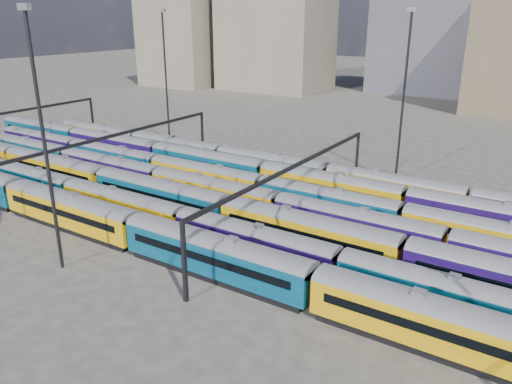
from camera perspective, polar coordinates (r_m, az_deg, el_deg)
The scene contains 14 objects.
ground at distance 66.59m, azimuth -3.36°, elevation -2.13°, with size 500.00×500.00×0.00m, color #3C3632.
rake_0 at distance 49.24m, azimuth -4.71°, elevation -6.79°, with size 152.06×3.18×5.36m.
rake_1 at distance 57.85m, azimuth -8.42°, elevation -3.10°, with size 116.60×2.85×4.78m.
rake_2 at distance 59.80m, azimuth -3.39°, elevation -1.87°, with size 128.32×3.13×5.27m.
rake_3 at distance 73.18m, azimuth -11.12°, elevation 1.71°, with size 119.99×2.93×4.92m.
rake_4 at distance 63.99m, azimuth 8.05°, elevation -0.81°, with size 136.21×2.85×4.78m.
rake_5 at distance 79.64m, azimuth -5.64°, elevation 3.57°, with size 105.61×3.09×5.21m.
rake_6 at distance 74.35m, azimuth 8.23°, elevation 2.13°, with size 117.83×2.88×4.83m.
gantry_0 at distance 101.60m, azimuth -27.09°, elevation 7.39°, with size 0.35×40.35×8.03m.
gantry_1 at distance 77.56m, azimuth -15.55°, elevation 5.60°, with size 0.35×40.35×8.03m.
gantry_2 at distance 59.23m, azimuth 4.36°, elevation 2.02°, with size 0.35×40.35×8.03m.
mast_1 at distance 98.57m, azimuth -10.29°, elevation 13.13°, with size 1.40×0.50×25.60m.
mast_2 at distance 51.27m, azimuth -23.15°, elevation 6.01°, with size 1.40×0.50×25.60m.
mast_3 at distance 77.60m, azimuth 16.57°, elevation 10.94°, with size 1.40×0.50×25.60m.
Camera 1 is at (36.79, -49.70, 24.71)m, focal length 35.00 mm.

